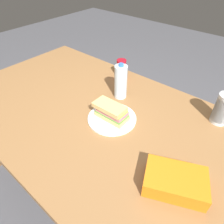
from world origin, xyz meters
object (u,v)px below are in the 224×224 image
(dining_table, at_px, (96,123))
(plastic_cup_stack, at_px, (223,109))
(chip_bag, at_px, (175,181))
(paper_plate, at_px, (112,118))
(water_bottle_tall, at_px, (121,82))
(sandwich, at_px, (111,111))
(soda_can_red, at_px, (121,68))

(dining_table, relative_size, plastic_cup_stack, 10.49)
(chip_bag, bearing_deg, paper_plate, -42.74)
(dining_table, bearing_deg, water_bottle_tall, -93.32)
(dining_table, xyz_separation_m, water_bottle_tall, (-0.01, -0.21, 0.18))
(dining_table, relative_size, sandwich, 9.52)
(sandwich, bearing_deg, paper_plate, -152.12)
(soda_can_red, xyz_separation_m, water_bottle_tall, (-0.15, 0.20, 0.04))
(dining_table, relative_size, water_bottle_tall, 8.02)
(sandwich, height_order, water_bottle_tall, water_bottle_tall)
(dining_table, height_order, water_bottle_tall, water_bottle_tall)
(plastic_cup_stack, bearing_deg, dining_table, 33.80)
(soda_can_red, xyz_separation_m, chip_bag, (-0.68, 0.53, -0.03))
(water_bottle_tall, relative_size, plastic_cup_stack, 1.31)
(water_bottle_tall, xyz_separation_m, plastic_cup_stack, (-0.54, -0.16, -0.02))
(soda_can_red, bearing_deg, water_bottle_tall, 127.30)
(dining_table, height_order, sandwich, sandwich)
(soda_can_red, relative_size, water_bottle_tall, 0.56)
(dining_table, bearing_deg, soda_can_red, -71.43)
(paper_plate, bearing_deg, soda_can_red, -57.54)
(dining_table, bearing_deg, sandwich, -172.42)
(paper_plate, bearing_deg, dining_table, 8.32)
(dining_table, xyz_separation_m, sandwich, (-0.11, -0.01, 0.13))
(paper_plate, xyz_separation_m, plastic_cup_stack, (-0.44, -0.35, 0.08))
(paper_plate, relative_size, soda_can_red, 2.12)
(dining_table, height_order, soda_can_red, soda_can_red)
(sandwich, distance_m, chip_bag, 0.46)
(sandwich, distance_m, plastic_cup_stack, 0.56)
(sandwich, height_order, soda_can_red, soda_can_red)
(paper_plate, bearing_deg, water_bottle_tall, -62.98)
(soda_can_red, xyz_separation_m, plastic_cup_stack, (-0.68, 0.04, 0.02))
(sandwich, bearing_deg, water_bottle_tall, -64.07)
(chip_bag, xyz_separation_m, water_bottle_tall, (0.54, -0.34, 0.07))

